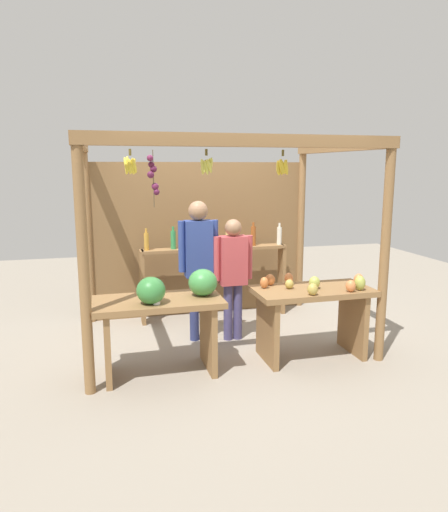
{
  "coord_description": "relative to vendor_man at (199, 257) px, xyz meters",
  "views": [
    {
      "loc": [
        -1.37,
        -5.39,
        2.08
      ],
      "look_at": [
        0.0,
        -0.22,
        1.07
      ],
      "focal_mm": 33.31,
      "sensor_mm": 36.0,
      "label": 1
    }
  ],
  "objects": [
    {
      "name": "bottle_shelf_unit",
      "position": [
        0.39,
        0.79,
        -0.23
      ],
      "size": [
        2.03,
        0.22,
        1.33
      ],
      "color": "olive",
      "rests_on": "ground"
    },
    {
      "name": "ground_plane",
      "position": [
        0.25,
        -0.02,
        -1.02
      ],
      "size": [
        12.0,
        12.0,
        0.0
      ],
      "primitive_type": "plane",
      "color": "gray",
      "rests_on": "ground"
    },
    {
      "name": "market_stall",
      "position": [
        0.24,
        0.47,
        0.38
      ],
      "size": [
        3.16,
        2.27,
        2.38
      ],
      "color": "olive",
      "rests_on": "ground"
    },
    {
      "name": "vendor_woman",
      "position": [
        0.4,
        -0.08,
        -0.15
      ],
      "size": [
        0.48,
        0.2,
        1.48
      ],
      "rotation": [
        0.0,
        0.0,
        0.09
      ],
      "color": "#494476",
      "rests_on": "ground"
    },
    {
      "name": "fruit_counter_left",
      "position": [
        -0.52,
        -0.85,
        -0.35
      ],
      "size": [
        1.28,
        0.64,
        1.06
      ],
      "color": "olive",
      "rests_on": "ground"
    },
    {
      "name": "fruit_counter_right",
      "position": [
        1.09,
        -0.84,
        -0.43
      ],
      "size": [
        1.28,
        0.65,
        0.94
      ],
      "color": "olive",
      "rests_on": "ground"
    },
    {
      "name": "vendor_man",
      "position": [
        0.0,
        0.0,
        0.0
      ],
      "size": [
        0.48,
        0.23,
        1.69
      ],
      "rotation": [
        0.0,
        0.0,
        -0.16
      ],
      "color": "navy",
      "rests_on": "ground"
    }
  ]
}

